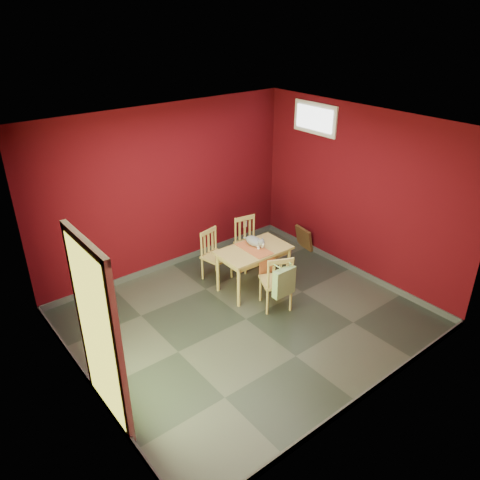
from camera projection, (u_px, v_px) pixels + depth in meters
ground at (246, 319)px, 6.62m from camera, size 4.50×4.50×0.00m
room_shell at (246, 316)px, 6.60m from camera, size 4.50×4.50×4.50m
doorway at (97, 330)px, 4.59m from camera, size 0.06×1.01×2.13m
window at (315, 118)px, 7.50m from camera, size 0.05×0.90×0.50m
outlet_plate at (245, 224)px, 8.76m from camera, size 0.08×0.02×0.12m
dining_table at (254, 254)px, 7.10m from camera, size 1.10×0.66×0.68m
table_runner at (258, 254)px, 7.01m from camera, size 0.30×0.61×0.31m
chair_far_left at (215, 254)px, 7.44m from camera, size 0.46×0.46×0.83m
chair_far_right at (249, 242)px, 7.78m from camera, size 0.47×0.47×0.87m
chair_near at (277, 281)px, 6.68m from camera, size 0.54×0.54×0.88m
tote_bag at (284, 282)px, 6.47m from camera, size 0.35×0.20×0.48m
cat at (254, 239)px, 7.13m from camera, size 0.34×0.43×0.19m
picture_frame at (304, 238)px, 8.46m from camera, size 0.19×0.42×0.41m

